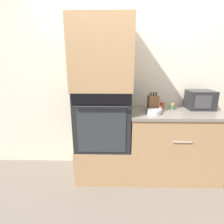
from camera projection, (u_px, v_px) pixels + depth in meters
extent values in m
plane|color=#6B6056|center=(130.00, 187.00, 2.22)|extent=(12.00, 12.00, 0.00)
cube|color=beige|center=(129.00, 83.00, 2.48)|extent=(8.00, 0.05, 2.50)
cube|color=#A87F56|center=(104.00, 158.00, 2.45)|extent=(0.71, 0.60, 0.46)
cube|color=black|center=(103.00, 118.00, 2.29)|extent=(0.69, 0.59, 0.74)
cube|color=black|center=(101.00, 99.00, 1.91)|extent=(0.66, 0.01, 0.13)
cube|color=orange|center=(101.00, 99.00, 1.91)|extent=(0.09, 0.00, 0.03)
cube|color=#282D33|center=(101.00, 130.00, 2.01)|extent=(0.56, 0.01, 0.56)
cylinder|color=black|center=(101.00, 107.00, 1.91)|extent=(0.58, 0.02, 0.02)
cube|color=#A87F56|center=(102.00, 55.00, 2.07)|extent=(0.71, 0.60, 0.81)
cube|color=#A87F56|center=(172.00, 145.00, 2.38)|extent=(1.17, 0.60, 0.89)
cube|color=slate|center=(176.00, 113.00, 2.25)|extent=(1.19, 0.63, 0.03)
cylinder|color=#B7B7BC|center=(183.00, 142.00, 2.02)|extent=(0.22, 0.01, 0.01)
cube|color=#232326|center=(200.00, 100.00, 2.32)|extent=(0.34, 0.26, 0.25)
cube|color=#3D3D3F|center=(203.00, 102.00, 2.20)|extent=(0.21, 0.01, 0.17)
cube|color=brown|center=(153.00, 103.00, 2.24)|extent=(0.13, 0.14, 0.20)
cylinder|color=black|center=(151.00, 94.00, 2.21)|extent=(0.02, 0.02, 0.04)
cylinder|color=black|center=(154.00, 94.00, 2.21)|extent=(0.02, 0.02, 0.04)
cylinder|color=black|center=(156.00, 94.00, 2.21)|extent=(0.02, 0.02, 0.04)
cylinder|color=silver|center=(154.00, 112.00, 2.11)|extent=(0.16, 0.16, 0.06)
cylinder|color=silver|center=(151.00, 105.00, 2.45)|extent=(0.05, 0.05, 0.06)
cylinder|color=#B7B7BC|center=(151.00, 102.00, 2.44)|extent=(0.05, 0.05, 0.02)
cylinder|color=#427047|center=(173.00, 107.00, 2.32)|extent=(0.04, 0.04, 0.06)
cylinder|color=gold|center=(173.00, 104.00, 2.30)|extent=(0.04, 0.04, 0.02)
cylinder|color=brown|center=(162.00, 106.00, 2.43)|extent=(0.05, 0.05, 0.05)
cylinder|color=red|center=(162.00, 103.00, 2.42)|extent=(0.05, 0.05, 0.01)
cylinder|color=silver|center=(160.00, 110.00, 2.18)|extent=(0.04, 0.04, 0.06)
cylinder|color=red|center=(161.00, 107.00, 2.17)|extent=(0.04, 0.04, 0.02)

